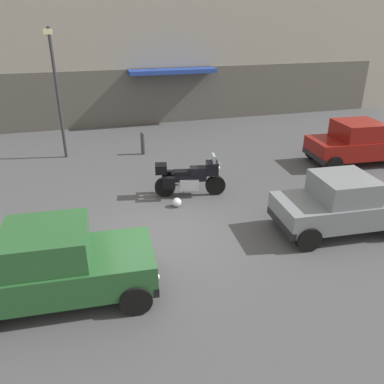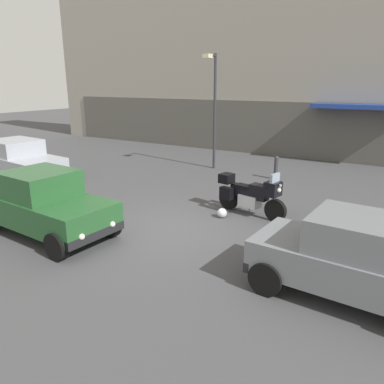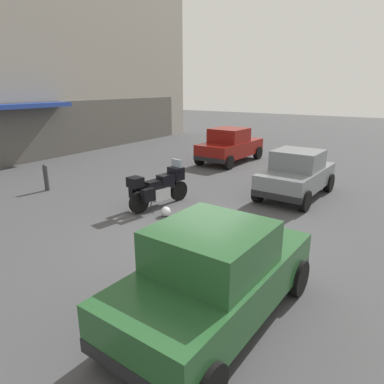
% 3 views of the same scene
% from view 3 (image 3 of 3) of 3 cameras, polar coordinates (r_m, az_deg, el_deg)
% --- Properties ---
extents(ground_plane, '(80.00, 80.00, 0.00)m').
position_cam_3_polar(ground_plane, '(8.43, 0.87, -7.95)').
color(ground_plane, '#424244').
extents(motorcycle, '(2.25, 0.97, 1.36)m').
position_cam_3_polar(motorcycle, '(10.57, -5.49, 0.80)').
color(motorcycle, black).
rests_on(motorcycle, ground).
extents(helmet, '(0.28, 0.28, 0.28)m').
position_cam_3_polar(helmet, '(9.91, -4.33, -3.21)').
color(helmet, silver).
rests_on(helmet, ground).
extents(car_hatchback_near, '(3.95, 1.99, 1.64)m').
position_cam_3_polar(car_hatchback_near, '(5.42, 3.83, -13.40)').
color(car_hatchback_near, '#235128').
rests_on(car_hatchback_near, ground).
extents(car_compact_side, '(3.55, 1.90, 1.56)m').
position_cam_3_polar(car_compact_side, '(11.99, 16.75, 2.82)').
color(car_compact_side, slate).
rests_on(car_compact_side, ground).
extents(car_wagon_end, '(3.96, 2.01, 1.64)m').
position_cam_3_polar(car_wagon_end, '(17.01, 6.24, 7.58)').
color(car_wagon_end, maroon).
rests_on(car_wagon_end, ground).
extents(bollard_curbside, '(0.16, 0.16, 0.94)m').
position_cam_3_polar(bollard_curbside, '(13.27, -22.81, 2.33)').
color(bollard_curbside, '#333338').
rests_on(bollard_curbside, ground).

